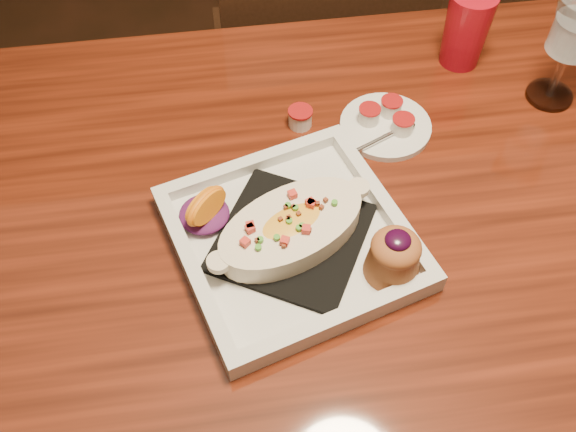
{
  "coord_description": "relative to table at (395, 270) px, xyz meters",
  "views": [
    {
      "loc": [
        -0.22,
        -0.45,
        1.43
      ],
      "look_at": [
        -0.15,
        0.03,
        0.77
      ],
      "focal_mm": 40.0,
      "sensor_mm": 36.0,
      "label": 1
    }
  ],
  "objects": [
    {
      "name": "floor",
      "position": [
        0.0,
        0.0,
        -0.65
      ],
      "size": [
        7.0,
        7.0,
        0.0
      ],
      "primitive_type": "plane",
      "color": "black",
      "rests_on": "ground"
    },
    {
      "name": "table",
      "position": [
        0.0,
        0.0,
        0.0
      ],
      "size": [
        1.5,
        0.9,
        0.75
      ],
      "color": "maroon",
      "rests_on": "floor"
    },
    {
      "name": "chair_far",
      "position": [
        -0.0,
        0.63,
        -0.15
      ],
      "size": [
        0.42,
        0.42,
        0.93
      ],
      "rotation": [
        0.0,
        0.0,
        3.14
      ],
      "color": "black",
      "rests_on": "floor"
    },
    {
      "name": "plate",
      "position": [
        -0.14,
        -0.01,
        0.12
      ],
      "size": [
        0.34,
        0.34,
        0.08
      ],
      "rotation": [
        0.0,
        0.0,
        0.29
      ],
      "color": "silver",
      "rests_on": "table"
    },
    {
      "name": "saucer",
      "position": [
        0.02,
        0.18,
        0.11
      ],
      "size": [
        0.13,
        0.13,
        0.09
      ],
      "color": "silver",
      "rests_on": "table"
    },
    {
      "name": "creamer_loose",
      "position": [
        -0.1,
        0.21,
        0.11
      ],
      "size": [
        0.04,
        0.04,
        0.03
      ],
      "color": "silver",
      "rests_on": "table"
    },
    {
      "name": "red_tumbler",
      "position": [
        0.17,
        0.31,
        0.16
      ],
      "size": [
        0.07,
        0.07,
        0.12
      ],
      "primitive_type": "cone",
      "color": "#B30C1C",
      "rests_on": "table"
    }
  ]
}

